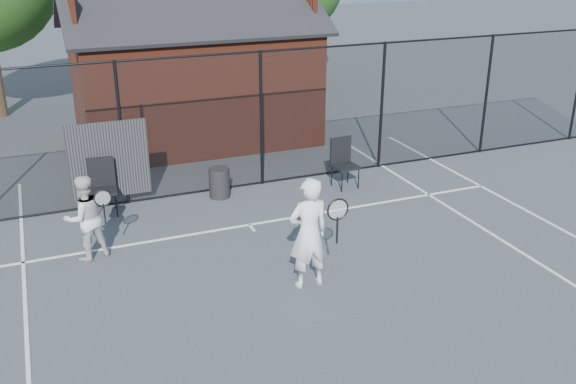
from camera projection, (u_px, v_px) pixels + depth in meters
name	position (u px, v px, depth m)	size (l,w,h in m)	color
ground	(312.00, 301.00, 9.89)	(80.00, 80.00, 0.00)	#43484C
court_lines	(352.00, 348.00, 8.75)	(11.02, 18.00, 0.01)	white
fence	(203.00, 128.00, 13.53)	(22.04, 3.00, 3.00)	black
clubhouse	(193.00, 80.00, 17.19)	(6.50, 4.36, 4.19)	maroon
player_front	(309.00, 233.00, 10.01)	(0.83, 0.62, 1.84)	white
player_back	(85.00, 218.00, 10.95)	(0.88, 0.75, 1.51)	silver
chair_left	(103.00, 188.00, 12.76)	(0.53, 0.55, 1.10)	black
chair_right	(345.00, 164.00, 14.13)	(0.52, 0.54, 1.08)	black
waste_bin	(219.00, 183.00, 13.68)	(0.45, 0.45, 0.65)	black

